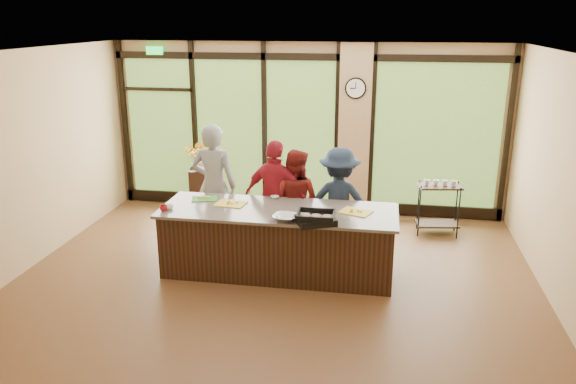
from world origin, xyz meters
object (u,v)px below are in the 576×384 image
at_px(cook_right, 339,202).
at_px(roasting_pan, 316,221).
at_px(bar_cart, 439,202).
at_px(flower_stand, 201,189).
at_px(cook_left, 214,186).
at_px(island_base, 279,242).

relative_size(cook_right, roasting_pan, 3.46).
distance_m(cook_right, bar_cart, 1.88).
xyz_separation_m(flower_stand, bar_cart, (4.21, -0.60, 0.18)).
height_order(cook_right, bar_cart, cook_right).
height_order(cook_left, cook_right, cook_left).
relative_size(cook_left, roasting_pan, 4.08).
bearing_deg(cook_right, bar_cart, -145.74).
xyz_separation_m(cook_left, flower_stand, (-0.78, 1.63, -0.58)).
bearing_deg(flower_stand, island_base, -62.76).
height_order(island_base, flower_stand, island_base).
distance_m(roasting_pan, flower_stand, 3.87).
height_order(cook_right, flower_stand, cook_right).
distance_m(cook_left, cook_right, 1.91).
bearing_deg(cook_right, roasting_pan, 81.01).
bearing_deg(bar_cart, cook_right, -154.39).
height_order(island_base, bar_cart, bar_cart).
height_order(cook_left, roasting_pan, cook_left).
distance_m(island_base, cook_right, 1.16).
bearing_deg(bar_cart, flower_stand, 162.98).
bearing_deg(island_base, cook_left, 144.54).
bearing_deg(cook_left, flower_stand, -63.18).
height_order(roasting_pan, bar_cart, roasting_pan).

